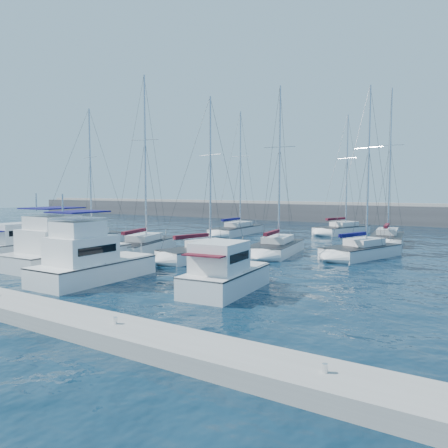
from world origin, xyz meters
The scene contains 16 objects.
ground centered at (0.00, 0.00, 0.00)m, with size 220.00×220.00×0.00m, color black.
breakwater centered at (0.00, 52.00, 1.05)m, with size 160.00×6.00×4.45m.
dock_cleat_near_stbd centered at (8.00, -11.00, 0.72)m, with size 0.16×0.16×0.25m, color silver.
dock_cleat_far_stbd centered at (16.00, -11.00, 0.72)m, with size 0.16×0.16×0.25m, color silver.
motor_yacht_port_outer centered at (-13.75, -0.86, 0.94)m, with size 2.67×6.24×3.20m.
motor_yacht_port_inner centered at (-6.97, -1.87, 1.13)m, with size 4.44×9.41×4.69m.
motor_yacht_stbd_inner centered at (-1.05, -4.51, 1.13)m, with size 3.42×7.77×4.69m.
motor_yacht_stbd_outer centered at (7.34, -2.55, 0.94)m, with size 3.35×6.32×3.20m.
sailboat_mid_a centered at (-16.85, 8.22, 0.51)m, with size 4.75×8.88×14.27m.
sailboat_mid_b centered at (-7.26, 6.63, 0.54)m, with size 5.25×9.01×16.07m.
sailboat_mid_c centered at (-0.07, 6.04, 0.52)m, with size 4.78×7.83×13.20m.
sailboat_mid_d centered at (3.46, 11.87, 0.52)m, with size 4.40×8.27×14.79m.
sailboat_mid_e centered at (10.20, 13.91, 0.53)m, with size 5.23×7.91×14.32m.
sailboat_back_a centered at (-8.01, 24.38, 0.52)m, with size 3.49×9.33×15.56m.
sailboat_back_b centered at (2.89, 31.94, 0.53)m, with size 5.55×8.32×15.22m.
sailboat_back_c centered at (9.93, 24.56, 0.54)m, with size 4.26×8.59×16.26m.
Camera 1 is at (19.87, -22.10, 5.52)m, focal length 35.00 mm.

